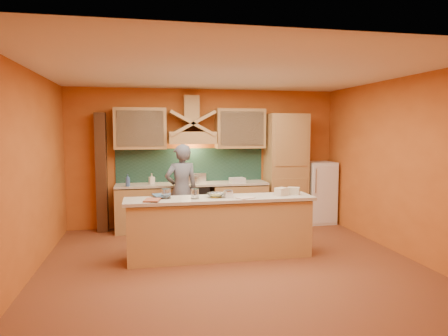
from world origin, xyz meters
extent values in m
cube|color=brown|center=(0.00, 0.00, 0.00)|extent=(5.50, 5.00, 0.01)
cube|color=white|center=(0.00, 0.00, 2.80)|extent=(5.50, 5.00, 0.01)
cube|color=#C46326|center=(0.00, 2.50, 1.40)|extent=(5.50, 0.02, 2.80)
cube|color=#C46326|center=(0.00, -2.50, 1.40)|extent=(5.50, 0.02, 2.80)
cube|color=#C46326|center=(-2.75, 0.00, 1.40)|extent=(0.02, 5.00, 2.80)
cube|color=#C46326|center=(2.75, 0.00, 1.40)|extent=(0.02, 5.00, 2.80)
cube|color=tan|center=(-1.25, 2.20, 0.43)|extent=(1.10, 0.60, 0.86)
cube|color=tan|center=(0.65, 2.20, 0.43)|extent=(1.10, 0.60, 0.86)
cube|color=beige|center=(-0.30, 2.20, 0.90)|extent=(3.00, 0.62, 0.04)
cube|color=black|center=(-0.30, 2.20, 0.45)|extent=(0.60, 0.58, 0.90)
cube|color=#1A3A31|center=(-0.30, 2.48, 1.25)|extent=(3.00, 0.03, 0.70)
cube|color=tan|center=(-0.30, 2.25, 1.82)|extent=(0.92, 0.50, 0.24)
cube|color=tan|center=(-0.30, 2.35, 2.40)|extent=(0.30, 0.30, 0.50)
cube|color=tan|center=(-1.30, 2.33, 2.00)|extent=(1.00, 0.35, 0.80)
cube|color=tan|center=(0.70, 2.33, 2.00)|extent=(1.00, 0.35, 0.80)
cube|color=tan|center=(1.65, 2.20, 1.15)|extent=(0.80, 0.60, 2.30)
cube|color=white|center=(2.40, 2.20, 0.65)|extent=(0.58, 0.60, 1.30)
cube|color=#472816|center=(-2.05, 2.35, 1.15)|extent=(0.20, 0.30, 2.30)
cube|color=tan|center=(-0.10, 0.30, 0.44)|extent=(2.80, 0.55, 0.88)
cube|color=beige|center=(-0.10, 0.30, 0.92)|extent=(2.90, 0.62, 0.05)
imported|color=slate|center=(-0.57, 1.68, 0.86)|extent=(0.70, 0.53, 1.71)
cylinder|color=#BCBBC3|center=(-0.42, 2.20, 0.98)|extent=(0.27, 0.27, 0.16)
cylinder|color=#B6B7BE|center=(-0.27, 2.22, 0.96)|extent=(0.23, 0.23, 0.13)
imported|color=white|center=(-1.10, 2.19, 1.02)|extent=(0.12, 0.12, 0.21)
imported|color=#375999|center=(-1.55, 1.97, 1.04)|extent=(0.10, 0.10, 0.23)
imported|color=white|center=(0.62, 2.19, 0.96)|extent=(0.31, 0.31, 0.08)
cube|color=silver|center=(0.58, 2.05, 0.97)|extent=(0.30, 0.25, 0.10)
imported|color=#A5583A|center=(-1.24, 0.20, 0.96)|extent=(0.28, 0.34, 0.03)
imported|color=#3E6589|center=(-1.10, 0.43, 0.98)|extent=(0.28, 0.35, 0.02)
cylinder|color=white|center=(-0.92, 0.35, 1.02)|extent=(0.17, 0.17, 0.15)
cylinder|color=silver|center=(-0.49, 0.26, 1.02)|extent=(0.14, 0.14, 0.15)
cube|color=silver|center=(0.01, 0.25, 0.99)|extent=(0.13, 0.13, 0.09)
imported|color=silver|center=(-0.17, 0.32, 0.98)|extent=(0.34, 0.34, 0.07)
cube|color=#CAACA6|center=(0.25, 0.12, 0.95)|extent=(0.30, 0.27, 0.02)
cube|color=beige|center=(0.88, 0.29, 1.00)|extent=(0.23, 0.22, 0.12)
cube|color=beige|center=(1.10, 0.34, 1.00)|extent=(0.23, 0.21, 0.11)
camera|label=1|loc=(-1.23, -5.64, 1.98)|focal=32.00mm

